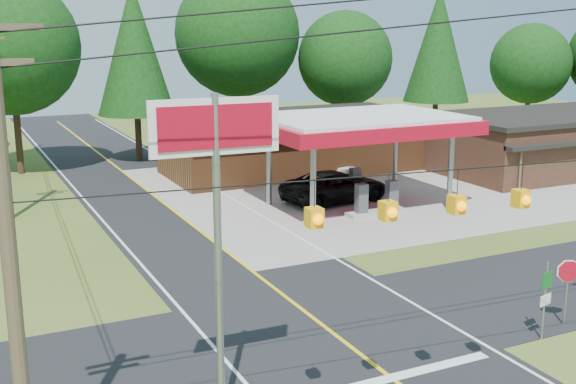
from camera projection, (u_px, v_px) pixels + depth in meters
name	position (u px, v px, depth m)	size (l,w,h in m)	color
ground	(328.00, 330.00, 22.83)	(120.00, 120.00, 0.00)	#3F571E
main_highway	(328.00, 329.00, 22.83)	(8.00, 120.00, 0.02)	black
cross_road	(328.00, 329.00, 22.83)	(70.00, 7.00, 0.02)	black
lane_center_yellow	(328.00, 329.00, 22.83)	(0.15, 110.00, 0.00)	yellow
gas_canopy	(359.00, 127.00, 37.07)	(10.60, 7.40, 4.88)	gray
convenience_store	(291.00, 142.00, 46.78)	(16.40, 7.55, 3.80)	brown
utility_pole_near_left	(10.00, 261.00, 13.23)	(1.80, 0.30, 10.00)	#473828
utility_pole_north	(0.00, 93.00, 49.64)	(0.30, 0.30, 9.50)	#473828
overhead_beacons	(424.00, 176.00, 15.73)	(17.04, 2.04, 1.03)	black
treeline_backdrop	(144.00, 57.00, 42.50)	(70.27, 51.59, 13.30)	#332316
suv_car	(336.00, 187.00, 38.95)	(6.11, 6.11, 1.70)	black
sedan_car	(333.00, 164.00, 46.18)	(3.80, 3.80, 1.29)	white
big_stop_sign	(217.00, 180.00, 16.00)	(2.97, 0.24, 7.99)	gray
octagonal_stop_sign	(568.00, 277.00, 22.79)	(0.72, 0.37, 2.22)	gray
route_sign_post	(546.00, 293.00, 21.76)	(0.51, 0.14, 2.51)	gray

